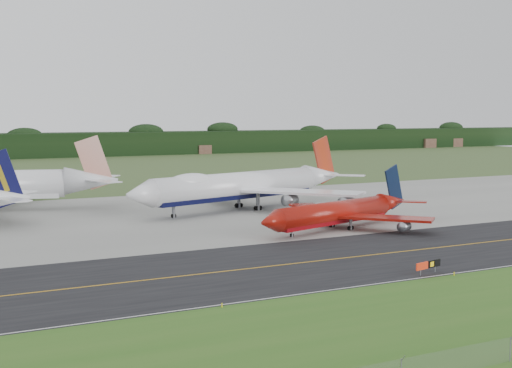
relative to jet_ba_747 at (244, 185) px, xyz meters
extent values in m
plane|color=#3F5126|center=(-5.50, -51.87, -5.48)|extent=(600.00, 600.00, 0.00)
cube|color=black|center=(-5.50, -55.87, -5.47)|extent=(400.00, 32.00, 0.02)
cube|color=gray|center=(-5.50, -0.87, -5.47)|extent=(400.00, 78.00, 0.01)
cube|color=#C38512|center=(-5.50, -55.87, -5.45)|extent=(400.00, 0.40, 0.00)
cube|color=silver|center=(-5.50, -71.37, -5.45)|extent=(400.00, 0.25, 0.00)
cube|color=black|center=(-5.50, 223.13, 0.52)|extent=(700.00, 24.00, 12.00)
cylinder|color=white|center=(-2.22, -0.64, 0.17)|extent=(45.77, 18.40, 5.84)
cube|color=black|center=(-2.22, -0.64, -1.72)|extent=(43.16, 16.36, 2.04)
cone|color=white|center=(-27.05, -7.84, 0.17)|extent=(7.14, 7.21, 5.84)
cone|color=white|center=(25.68, 7.44, 0.61)|extent=(13.27, 8.98, 5.84)
ellipsoid|color=white|center=(-14.58, -4.23, 1.78)|extent=(12.82, 8.08, 3.72)
cube|color=white|center=(9.06, -10.91, -0.85)|extent=(23.37, 25.04, 0.50)
cube|color=white|center=(1.82, 14.07, -0.85)|extent=(12.19, 26.97, 0.50)
cube|color=#AB3013|center=(26.30, 7.62, 4.58)|extent=(8.19, 2.78, 12.09)
cylinder|color=gray|center=(5.47, -11.37, -2.44)|extent=(3.74, 3.24, 2.45)
cylinder|color=gray|center=(-1.46, 12.53, -2.44)|extent=(3.74, 3.24, 2.45)
cylinder|color=gray|center=(13.68, -20.76, -2.44)|extent=(3.74, 3.24, 2.45)
cylinder|color=gray|center=(0.46, 24.86, -2.44)|extent=(3.74, 3.24, 2.45)
cylinder|color=black|center=(-18.99, -5.51, -4.96)|extent=(1.14, 0.75, 1.05)
cylinder|color=slate|center=(2.21, -2.70, -3.53)|extent=(1.01, 1.01, 3.90)
cylinder|color=black|center=(2.21, -2.70, -4.96)|extent=(1.16, 0.80, 1.05)
cylinder|color=slate|center=(0.42, 3.46, -3.53)|extent=(1.01, 1.01, 3.90)
cylinder|color=black|center=(0.42, 3.46, -4.96)|extent=(1.16, 0.80, 1.05)
cylinder|color=maroon|center=(2.20, -33.17, -2.17)|extent=(29.88, 12.79, 4.06)
cube|color=maroon|center=(2.20, -33.17, -3.49)|extent=(28.14, 11.37, 1.42)
cone|color=maroon|center=(-13.93, -38.18, -2.17)|extent=(4.79, 4.99, 4.06)
cone|color=maroon|center=(20.31, -27.55, -1.86)|extent=(8.77, 6.23, 4.06)
cube|color=maroon|center=(9.59, -39.63, -2.88)|extent=(15.26, 16.02, 0.46)
cube|color=maroon|center=(4.63, -23.66, -2.88)|extent=(7.62, 17.30, 0.46)
cube|color=#0B1733|center=(20.85, -27.38, 1.20)|extent=(6.22, 2.21, 9.25)
cylinder|color=gray|center=(10.49, -43.54, -3.99)|extent=(2.62, 2.29, 1.71)
cylinder|color=gray|center=(3.16, -19.93, -3.99)|extent=(2.62, 2.29, 1.71)
cylinder|color=black|center=(-8.70, -36.56, -5.12)|extent=(0.80, 0.53, 0.73)
cylinder|color=slate|center=(5.15, -34.60, -4.43)|extent=(0.71, 0.71, 2.10)
cylinder|color=black|center=(5.15, -34.60, -5.12)|extent=(0.81, 0.57, 0.73)
cylinder|color=slate|center=(3.83, -30.33, -4.43)|extent=(0.71, 0.71, 2.10)
cylinder|color=black|center=(3.83, -30.33, -5.12)|extent=(0.81, 0.57, 0.73)
cone|color=white|center=(-52.57, -1.77, 0.20)|extent=(12.05, 8.00, 5.63)
cube|color=#0D0D3A|center=(-51.95, -1.91, 3.92)|extent=(7.78, 2.24, 11.37)
cone|color=white|center=(-29.92, 18.35, 0.89)|extent=(13.26, 9.22, 6.33)
cube|color=white|center=(-46.67, 36.33, -0.69)|extent=(23.08, 25.30, 0.57)
cube|color=#B12C0C|center=(-29.23, 18.16, 5.00)|extent=(8.57, 2.74, 12.59)
cylinder|color=gray|center=(-45.42, 42.46, -2.42)|extent=(4.03, 3.46, 2.66)
cylinder|color=slate|center=(-8.37, -70.24, -5.10)|extent=(0.13, 0.13, 0.76)
cylinder|color=slate|center=(-5.20, -69.50, -5.10)|extent=(0.13, 0.13, 0.76)
cube|color=#AB230D|center=(-8.05, -70.16, -4.23)|extent=(2.37, 0.73, 0.98)
cube|color=black|center=(-6.05, -69.70, -4.23)|extent=(1.10, 0.44, 0.98)
cube|color=black|center=(-4.78, -69.40, -4.23)|extent=(1.31, 0.49, 0.98)
cylinder|color=yellow|center=(-38.60, -72.37, -5.23)|extent=(0.16, 0.16, 0.50)
cylinder|color=yellow|center=(-4.42, -72.37, -5.23)|extent=(0.16, 0.16, 0.50)
camera|label=1|loc=(-71.01, -143.35, 16.10)|focal=50.00mm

